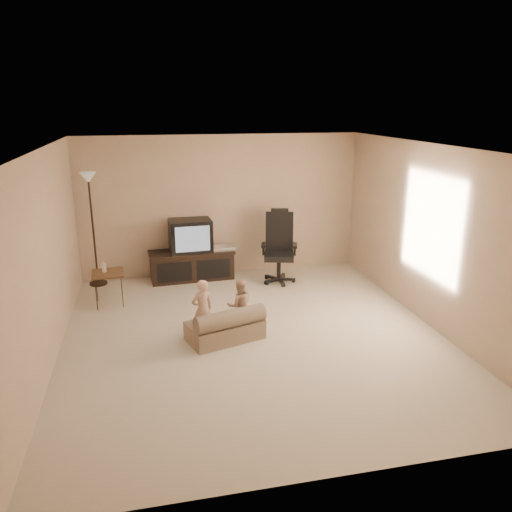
{
  "coord_description": "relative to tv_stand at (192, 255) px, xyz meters",
  "views": [
    {
      "loc": [
        -1.29,
        -5.99,
        3.01
      ],
      "look_at": [
        0.17,
        0.6,
        0.94
      ],
      "focal_mm": 35.0,
      "sensor_mm": 36.0,
      "label": 1
    }
  ],
  "objects": [
    {
      "name": "child_sofa",
      "position": [
        0.21,
        -2.54,
        -0.26
      ],
      "size": [
        1.08,
        0.81,
        0.47
      ],
      "rotation": [
        0.0,
        0.0,
        0.3
      ],
      "color": "gray",
      "rests_on": "floor"
    },
    {
      "name": "tv_stand",
      "position": [
        0.0,
        0.0,
        0.0
      ],
      "size": [
        1.53,
        0.63,
        1.08
      ],
      "rotation": [
        0.0,
        0.0,
        0.05
      ],
      "color": "black",
      "rests_on": "floor"
    },
    {
      "name": "floor_lamp",
      "position": [
        -1.63,
        0.06,
        0.96
      ],
      "size": [
        0.3,
        0.3,
        1.94
      ],
      "color": "black",
      "rests_on": "floor"
    },
    {
      "name": "room_shell",
      "position": [
        0.58,
        -2.49,
        1.07
      ],
      "size": [
        5.5,
        5.5,
        5.5
      ],
      "color": "white",
      "rests_on": "floor"
    },
    {
      "name": "office_chair",
      "position": [
        1.48,
        -0.44,
        0.01
      ],
      "size": [
        0.72,
        0.74,
        1.26
      ],
      "rotation": [
        0.0,
        0.0,
        -0.27
      ],
      "color": "black",
      "rests_on": "floor"
    },
    {
      "name": "toddler_right",
      "position": [
        0.43,
        -2.29,
        -0.07
      ],
      "size": [
        0.36,
        0.2,
        0.75
      ],
      "primitive_type": "imported",
      "rotation": [
        0.0,
        0.0,
        3.14
      ],
      "color": "#DCAB89",
      "rests_on": "floor"
    },
    {
      "name": "toddler_left",
      "position": [
        -0.09,
        -2.41,
        -0.04
      ],
      "size": [
        0.36,
        0.31,
        0.82
      ],
      "primitive_type": "imported",
      "rotation": [
        0.0,
        0.0,
        3.48
      ],
      "color": "#DCAB89",
      "rests_on": "floor"
    },
    {
      "name": "floor",
      "position": [
        0.58,
        -2.49,
        -0.45
      ],
      "size": [
        5.5,
        5.5,
        0.0
      ],
      "primitive_type": "plane",
      "color": "beige",
      "rests_on": "ground"
    },
    {
      "name": "side_table",
      "position": [
        -1.38,
        -0.92,
        0.06
      ],
      "size": [
        0.51,
        0.51,
        0.71
      ],
      "rotation": [
        0.0,
        0.0,
        0.07
      ],
      "color": "brown",
      "rests_on": "floor"
    }
  ]
}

